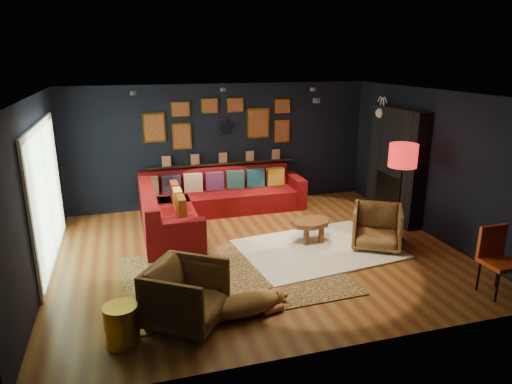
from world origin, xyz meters
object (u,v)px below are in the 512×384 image
object	(u,v)px
sectional	(203,205)
floor_lamp	(403,160)
armchair_left	(186,292)
gold_stool	(122,325)
orange_chair	(497,255)
dog	(247,300)
pouf	(176,236)
coffee_table	(311,225)
armchair_right	(377,225)

from	to	relation	value
sectional	floor_lamp	distance (m)	3.87
armchair_left	gold_stool	xyz separation A→B (m)	(-0.76, -0.20, -0.19)
armchair_left	orange_chair	distance (m)	4.21
armchair_left	gold_stool	size ratio (longest dim) A/B	1.77
orange_chair	dog	xyz separation A→B (m)	(-3.44, 0.37, -0.34)
pouf	dog	size ratio (longest dim) A/B	0.48
sectional	orange_chair	bearing A→B (deg)	-49.79
sectional	gold_stool	xyz separation A→B (m)	(-1.59, -3.79, -0.08)
pouf	gold_stool	size ratio (longest dim) A/B	1.21
armchair_left	coffee_table	bearing A→B (deg)	-17.51
sectional	dog	size ratio (longest dim) A/B	2.77
sectional	orange_chair	world-z (taller)	orange_chair
coffee_table	floor_lamp	world-z (taller)	floor_lamp
armchair_left	orange_chair	size ratio (longest dim) A/B	0.91
sectional	coffee_table	size ratio (longest dim) A/B	3.85
armchair_right	pouf	bearing A→B (deg)	-164.82
sectional	armchair_left	bearing A→B (deg)	-102.92
armchair_right	floor_lamp	world-z (taller)	floor_lamp
sectional	floor_lamp	bearing A→B (deg)	-32.53
armchair_left	orange_chair	xyz separation A→B (m)	(4.19, -0.39, 0.13)
armchair_left	floor_lamp	world-z (taller)	floor_lamp
sectional	dog	xyz separation A→B (m)	(-0.07, -3.61, -0.11)
pouf	dog	bearing A→B (deg)	-75.30
sectional	armchair_right	xyz separation A→B (m)	(2.60, -2.18, 0.08)
pouf	armchair_right	size ratio (longest dim) A/B	0.73
pouf	floor_lamp	distance (m)	4.06
orange_chair	dog	size ratio (longest dim) A/B	0.77
pouf	armchair_right	xyz separation A→B (m)	(3.29, -0.90, 0.18)
orange_chair	armchair_left	bearing A→B (deg)	173.60
orange_chair	dog	world-z (taller)	orange_chair
coffee_table	orange_chair	size ratio (longest dim) A/B	0.94
pouf	gold_stool	world-z (taller)	gold_stool
armchair_left	dog	bearing A→B (deg)	-57.26
floor_lamp	sectional	bearing A→B (deg)	147.47
pouf	dog	xyz separation A→B (m)	(0.61, -2.33, -0.02)
pouf	orange_chair	bearing A→B (deg)	-33.69
gold_stool	coffee_table	bearing A→B (deg)	33.55
sectional	floor_lamp	xyz separation A→B (m)	(3.11, -1.99, 1.14)
pouf	floor_lamp	xyz separation A→B (m)	(3.80, -0.71, 1.24)
dog	floor_lamp	bearing A→B (deg)	14.48
sectional	dog	world-z (taller)	sectional
armchair_left	armchair_right	world-z (taller)	armchair_left
armchair_right	armchair_left	bearing A→B (deg)	-127.12
gold_stool	floor_lamp	size ratio (longest dim) A/B	0.28
gold_stool	dog	size ratio (longest dim) A/B	0.40
armchair_left	orange_chair	bearing A→B (deg)	-61.04
dog	orange_chair	bearing A→B (deg)	-18.60
armchair_right	gold_stool	xyz separation A→B (m)	(-4.19, -1.61, -0.16)
gold_stool	floor_lamp	bearing A→B (deg)	20.99
sectional	pouf	size ratio (longest dim) A/B	5.78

